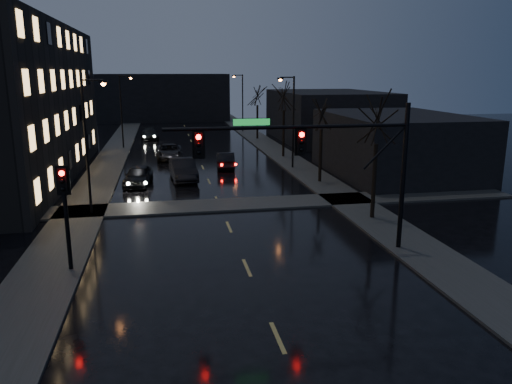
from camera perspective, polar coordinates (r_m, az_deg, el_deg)
name	(u,v)px	position (r m, az deg, el deg)	size (l,w,h in m)	color
ground	(293,373)	(15.14, 4.29, -19.96)	(160.00, 160.00, 0.00)	black
sidewalk_left	(108,164)	(48.17, -16.54, 3.10)	(3.00, 140.00, 0.12)	#2D2D2B
sidewalk_right	(287,158)	(49.34, 3.51, 3.87)	(3.00, 140.00, 0.12)	#2D2D2B
sidewalk_cross	(220,205)	(31.95, -4.17, -1.51)	(40.00, 3.00, 0.12)	#2D2D2B
commercial_right_near	(395,145)	(42.97, 15.65, 5.25)	(10.00, 14.00, 5.00)	black
commercial_right_far	(328,116)	(63.74, 8.21, 8.62)	(12.00, 18.00, 6.00)	black
far_block	(164,97)	(90.28, -10.49, 10.59)	(22.00, 10.00, 8.00)	black
signal_mast	(327,152)	(22.63, 8.16, 4.58)	(11.11, 0.41, 7.00)	black
signal_pole_left	(65,204)	(22.22, -20.98, -1.25)	(0.35, 0.41, 4.53)	black
tree_near	(378,111)	(28.77, 13.77, 8.94)	(3.52, 3.52, 8.08)	black
tree_mid_a	(322,107)	(38.11, 7.54, 9.66)	(3.30, 3.30, 7.58)	black
tree_mid_b	(284,90)	(49.61, 3.23, 11.54)	(3.74, 3.74, 8.59)	black
tree_far	(257,91)	(63.31, 0.16, 11.50)	(3.43, 3.43, 7.88)	black
streetlight_l_near	(89,135)	(30.68, -18.51, 6.18)	(1.53, 0.28, 8.00)	black
streetlight_l_far	(123,105)	(57.44, -14.96, 9.55)	(1.53, 0.28, 8.00)	black
streetlight_r_mid	(291,114)	(43.71, 4.02, 8.85)	(1.53, 0.28, 8.00)	black
streetlight_r_far	(241,98)	(71.11, -1.72, 10.68)	(1.53, 0.28, 8.00)	black
oncoming_car_a	(138,176)	(38.50, -13.32, 1.83)	(1.79, 4.45, 1.51)	black
oncoming_car_b	(183,169)	(39.79, -8.33, 2.57)	(1.80, 5.17, 1.70)	black
oncoming_car_c	(169,152)	(49.82, -9.86, 4.58)	(2.43, 5.28, 1.47)	black
oncoming_car_d	(150,134)	(64.93, -12.06, 6.50)	(1.93, 4.74, 1.38)	black
lead_car	(226,160)	(44.46, -3.50, 3.66)	(1.51, 4.34, 1.43)	black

